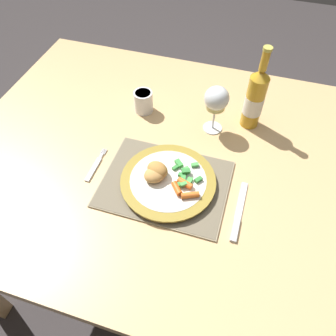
# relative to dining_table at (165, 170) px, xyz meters

# --- Properties ---
(ground_plane) EXTENTS (6.00, 6.00, 0.00)m
(ground_plane) POSITION_rel_dining_table_xyz_m (0.00, 0.00, -0.66)
(ground_plane) COLOR #383333
(dining_table) EXTENTS (1.32, 1.04, 0.74)m
(dining_table) POSITION_rel_dining_table_xyz_m (0.00, 0.00, 0.00)
(dining_table) COLOR tan
(dining_table) RESTS_ON ground
(placemat) EXTENTS (0.37, 0.28, 0.01)m
(placemat) POSITION_rel_dining_table_xyz_m (0.04, -0.11, 0.08)
(placemat) COLOR gray
(placemat) RESTS_ON dining_table
(dinner_plate) EXTENTS (0.28, 0.28, 0.02)m
(dinner_plate) POSITION_rel_dining_table_xyz_m (0.05, -0.11, 0.10)
(dinner_plate) COLOR silver
(dinner_plate) RESTS_ON placemat
(breaded_croquettes) EXTENTS (0.08, 0.09, 0.04)m
(breaded_croquettes) POSITION_rel_dining_table_xyz_m (0.01, -0.11, 0.13)
(breaded_croquettes) COLOR tan
(breaded_croquettes) RESTS_ON dinner_plate
(green_beans_pile) EXTENTS (0.10, 0.11, 0.02)m
(green_beans_pile) POSITION_rel_dining_table_xyz_m (0.09, -0.08, 0.11)
(green_beans_pile) COLOR #4CA84C
(green_beans_pile) RESTS_ON dinner_plate
(glazed_carrots) EXTENTS (0.09, 0.07, 0.02)m
(glazed_carrots) POSITION_rel_dining_table_xyz_m (0.10, -0.14, 0.12)
(glazed_carrots) COLOR orange
(glazed_carrots) RESTS_ON dinner_plate
(fork) EXTENTS (0.01, 0.13, 0.01)m
(fork) POSITION_rel_dining_table_xyz_m (-0.19, -0.12, 0.08)
(fork) COLOR silver
(fork) RESTS_ON dining_table
(table_knife) EXTENTS (0.02, 0.20, 0.01)m
(table_knife) POSITION_rel_dining_table_xyz_m (0.26, -0.16, 0.08)
(table_knife) COLOR silver
(table_knife) RESTS_ON dining_table
(wine_glass) EXTENTS (0.08, 0.08, 0.17)m
(wine_glass) POSITION_rel_dining_table_xyz_m (0.12, 0.16, 0.20)
(wine_glass) COLOR silver
(wine_glass) RESTS_ON dining_table
(bottle) EXTENTS (0.06, 0.06, 0.29)m
(bottle) POSITION_rel_dining_table_xyz_m (0.23, 0.22, 0.19)
(bottle) COLOR gold
(bottle) RESTS_ON dining_table
(drinking_cup) EXTENTS (0.07, 0.07, 0.08)m
(drinking_cup) POSITION_rel_dining_table_xyz_m (-0.13, 0.18, 0.12)
(drinking_cup) COLOR white
(drinking_cup) RESTS_ON dining_table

